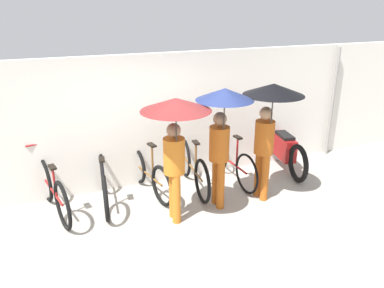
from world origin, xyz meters
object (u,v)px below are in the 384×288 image
parked_bicycle_4 (231,161)px  pedestrian_trailing (270,111)px  pedestrian_center (222,119)px  parked_bicycle_1 (104,182)px  pedestrian_leading (175,127)px  parked_bicycle_0 (53,191)px  parked_bicycle_3 (192,167)px  parked_bicycle_2 (148,174)px  motorcycle (284,148)px

parked_bicycle_4 → pedestrian_trailing: bearing=-171.0°
pedestrian_center → parked_bicycle_1: bearing=-26.1°
pedestrian_leading → pedestrian_center: size_ratio=0.98×
parked_bicycle_0 → pedestrian_center: bearing=-120.1°
parked_bicycle_3 → pedestrian_trailing: (0.95, -0.88, 1.17)m
pedestrian_trailing → parked_bicycle_1: bearing=-24.9°
parked_bicycle_2 → pedestrian_center: pedestrian_center is taller
parked_bicycle_1 → parked_bicycle_3: parked_bicycle_3 is taller
pedestrian_center → motorcycle: pedestrian_center is taller
parked_bicycle_1 → pedestrian_leading: size_ratio=0.91×
motorcycle → parked_bicycle_0: bearing=102.8°
parked_bicycle_1 → motorcycle: 3.63m
parked_bicycle_3 → pedestrian_leading: size_ratio=0.94×
parked_bicycle_2 → pedestrian_trailing: pedestrian_trailing is taller
motorcycle → parked_bicycle_3: bearing=104.9°
parked_bicycle_0 → motorcycle: 4.42m
parked_bicycle_1 → pedestrian_leading: (0.91, -1.03, 1.17)m
parked_bicycle_0 → pedestrian_leading: (1.70, -0.99, 1.16)m
parked_bicycle_2 → parked_bicycle_3: 0.80m
parked_bicycle_3 → pedestrian_center: (0.14, -0.84, 1.12)m
parked_bicycle_4 → pedestrian_center: size_ratio=0.90×
parked_bicycle_0 → parked_bicycle_4: size_ratio=0.98×
parked_bicycle_4 → motorcycle: 1.27m
pedestrian_trailing → parked_bicycle_0: bearing=-19.9°
pedestrian_trailing → motorcycle: 1.89m
parked_bicycle_0 → pedestrian_trailing: size_ratio=0.87×
pedestrian_trailing → motorcycle: bearing=-142.1°
parked_bicycle_0 → parked_bicycle_2: 1.58m
parked_bicycle_1 → pedestrian_trailing: 2.95m
parked_bicycle_0 → motorcycle: size_ratio=0.87×
parked_bicycle_3 → parked_bicycle_4: 0.79m
parked_bicycle_1 → pedestrian_leading: bearing=-131.7°
parked_bicycle_2 → pedestrian_trailing: size_ratio=0.83×
pedestrian_trailing → pedestrian_center: bearing=-7.9°
motorcycle → parked_bicycle_2: bearing=101.8°
pedestrian_leading → parked_bicycle_0: bearing=-25.9°
parked_bicycle_0 → pedestrian_center: size_ratio=0.87×
parked_bicycle_2 → pedestrian_trailing: (1.75, -0.99, 1.20)m
parked_bicycle_3 → parked_bicycle_0: bearing=95.1°
parked_bicycle_2 → motorcycle: size_ratio=0.84×
motorcycle → pedestrian_leading: bearing=123.6°
parked_bicycle_2 → parked_bicycle_4: parked_bicycle_4 is taller
parked_bicycle_1 → parked_bicycle_4: bearing=-84.2°
parked_bicycle_2 → parked_bicycle_1: bearing=84.6°
parked_bicycle_0 → parked_bicycle_1: bearing=-99.2°
parked_bicycle_4 → parked_bicycle_1: bearing=87.7°
pedestrian_center → pedestrian_trailing: (0.81, -0.04, 0.05)m
parked_bicycle_0 → pedestrian_leading: pedestrian_leading is taller
parked_bicycle_2 → parked_bicycle_4: 1.58m
pedestrian_leading → pedestrian_center: (0.81, 0.15, -0.03)m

